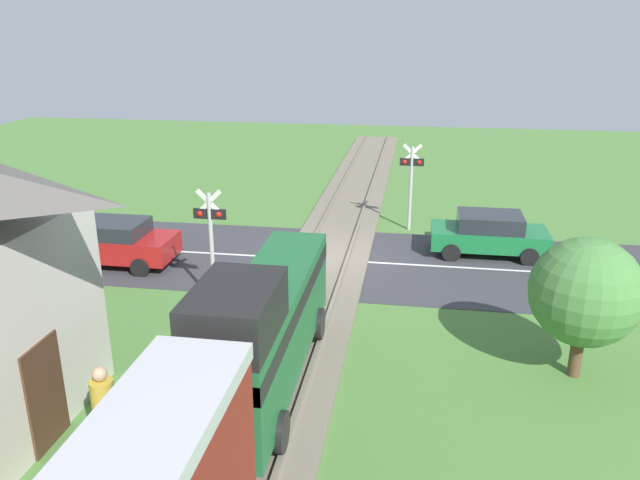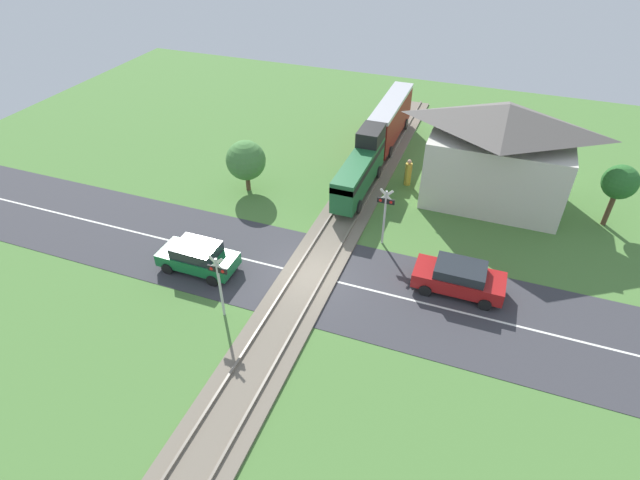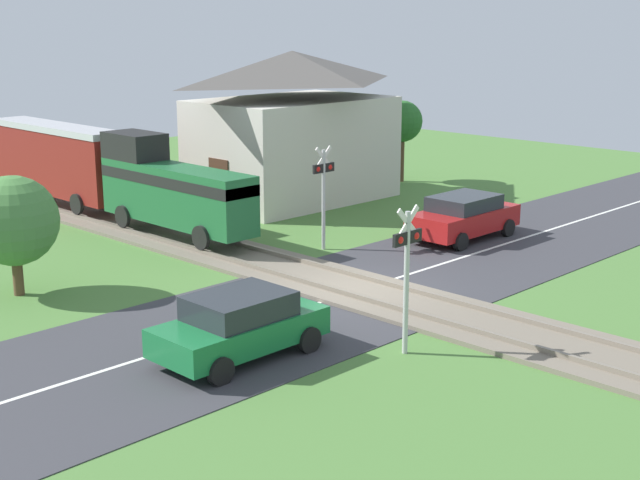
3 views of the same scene
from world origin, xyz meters
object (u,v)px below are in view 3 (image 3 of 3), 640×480
crossing_signal_west_approach (407,261)px  crossing_signal_east_approach (324,184)px  car_far_side (464,216)px  station_building (292,128)px  car_near_crossing (240,324)px  pedestrian_by_station (195,198)px  train (106,171)px

crossing_signal_west_approach → crossing_signal_east_approach: same height
car_far_side → station_building: (0.62, 8.90, 2.12)m
car_near_crossing → pedestrian_by_station: (7.90, 11.80, 0.02)m
car_far_side → crossing_signal_east_approach: crossing_signal_east_approach is taller
car_far_side → crossing_signal_west_approach: crossing_signal_west_approach is taller
car_near_crossing → crossing_signal_west_approach: 3.87m
car_near_crossing → crossing_signal_west_approach: (2.73, -2.39, 1.35)m
pedestrian_by_station → crossing_signal_west_approach: bearing=-110.0°
train → station_building: size_ratio=1.78×
train → crossing_signal_east_approach: bearing=-72.6°
train → car_near_crossing: 14.72m
crossing_signal_west_approach → pedestrian_by_station: (5.17, 14.19, -1.33)m
crossing_signal_east_approach → station_building: station_building is taller
train → crossing_signal_west_approach: bearing=-99.3°
train → station_building: bearing=-14.1°
crossing_signal_west_approach → crossing_signal_east_approach: bearing=55.5°
car_near_crossing → station_building: size_ratio=0.47×
crossing_signal_west_approach → pedestrian_by_station: bearing=70.0°
crossing_signal_east_approach → pedestrian_by_station: size_ratio=1.92×
station_building → car_near_crossing: bearing=-137.5°
pedestrian_by_station → station_building: bearing=-0.2°
train → crossing_signal_west_approach: size_ratio=4.44×
train → crossing_signal_west_approach: train is taller
crossing_signal_east_approach → pedestrian_by_station: bearing=90.9°
car_far_side → crossing_signal_west_approach: size_ratio=1.25×
crossing_signal_west_approach → station_building: bearing=54.4°
train → crossing_signal_west_approach: (-2.63, -16.06, 0.26)m
car_near_crossing → station_building: station_building is taller
crossing_signal_east_approach → car_near_crossing: bearing=-146.6°
crossing_signal_west_approach → crossing_signal_east_approach: (5.27, 7.66, 0.00)m
station_building → train: bearing=165.9°
car_near_crossing → train: bearing=68.6°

